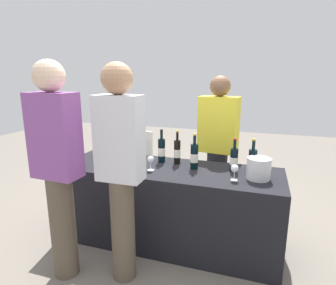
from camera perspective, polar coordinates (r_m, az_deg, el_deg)
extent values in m
plane|color=slate|center=(3.03, 0.00, -19.08)|extent=(12.00, 12.00, 0.00)
cube|color=black|center=(2.84, 0.00, -12.54)|extent=(2.11, 0.69, 0.77)
cylinder|color=black|center=(3.11, -13.05, -0.88)|extent=(0.07, 0.07, 0.22)
cylinder|color=black|center=(3.08, -13.19, 1.75)|extent=(0.03, 0.03, 0.07)
cylinder|color=black|center=(3.07, -13.23, 2.55)|extent=(0.03, 0.03, 0.02)
cylinder|color=silver|center=(3.11, -13.04, -1.07)|extent=(0.07, 0.07, 0.08)
cylinder|color=black|center=(2.94, -9.74, -1.63)|extent=(0.08, 0.08, 0.21)
cylinder|color=black|center=(2.91, -9.85, 1.18)|extent=(0.03, 0.03, 0.09)
cylinder|color=maroon|center=(2.90, -9.89, 2.17)|extent=(0.03, 0.03, 0.02)
cylinder|color=silver|center=(2.94, -9.73, -1.83)|extent=(0.08, 0.08, 0.07)
cylinder|color=black|center=(2.85, -1.30, -1.64)|extent=(0.07, 0.07, 0.24)
cylinder|color=black|center=(2.81, -1.32, 1.51)|extent=(0.03, 0.03, 0.08)
cylinder|color=black|center=(2.80, -1.32, 2.50)|extent=(0.03, 0.03, 0.02)
cylinder|color=silver|center=(2.85, -1.30, -1.87)|extent=(0.07, 0.07, 0.08)
cylinder|color=black|center=(2.80, 1.87, -1.94)|extent=(0.06, 0.06, 0.24)
cylinder|color=black|center=(2.76, 1.89, 1.26)|extent=(0.02, 0.02, 0.08)
cylinder|color=gold|center=(2.75, 1.90, 2.28)|extent=(0.03, 0.03, 0.02)
cylinder|color=silver|center=(2.80, 1.87, -2.18)|extent=(0.07, 0.07, 0.08)
cylinder|color=black|center=(2.66, 5.33, -2.85)|extent=(0.07, 0.07, 0.24)
cylinder|color=black|center=(2.62, 5.41, 0.52)|extent=(0.03, 0.03, 0.09)
cylinder|color=gold|center=(2.61, 5.43, 1.61)|extent=(0.03, 0.03, 0.02)
cylinder|color=silver|center=(2.66, 5.33, -3.09)|extent=(0.07, 0.07, 0.08)
cylinder|color=black|center=(2.65, 13.18, -3.44)|extent=(0.07, 0.07, 0.21)
cylinder|color=black|center=(2.61, 13.35, -0.39)|extent=(0.03, 0.03, 0.08)
cylinder|color=maroon|center=(2.60, 13.40, 0.61)|extent=(0.03, 0.03, 0.02)
cylinder|color=silver|center=(2.65, 13.17, -3.66)|extent=(0.07, 0.07, 0.07)
cylinder|color=black|center=(2.65, 16.69, -3.66)|extent=(0.07, 0.07, 0.21)
cylinder|color=black|center=(2.61, 16.91, -0.54)|extent=(0.03, 0.03, 0.09)
cylinder|color=gold|center=(2.60, 16.98, 0.56)|extent=(0.03, 0.03, 0.02)
cylinder|color=silver|center=(2.66, 16.67, -3.88)|extent=(0.07, 0.07, 0.07)
cylinder|color=silver|center=(2.67, -5.58, -5.37)|extent=(0.07, 0.07, 0.00)
cylinder|color=silver|center=(2.66, -5.60, -4.62)|extent=(0.01, 0.01, 0.07)
sphere|color=silver|center=(2.64, -5.63, -3.30)|extent=(0.06, 0.06, 0.06)
cylinder|color=silver|center=(2.64, -3.50, -5.58)|extent=(0.06, 0.06, 0.00)
cylinder|color=silver|center=(2.62, -3.52, -4.75)|extent=(0.01, 0.01, 0.08)
sphere|color=silver|center=(2.60, -3.54, -3.38)|extent=(0.06, 0.06, 0.06)
cylinder|color=silver|center=(2.45, 13.19, -7.39)|extent=(0.06, 0.06, 0.00)
cylinder|color=silver|center=(2.44, 13.24, -6.57)|extent=(0.01, 0.01, 0.07)
sphere|color=silver|center=(2.42, 13.32, -5.12)|extent=(0.07, 0.07, 0.07)
sphere|color=#590C19|center=(2.42, 13.30, -5.38)|extent=(0.04, 0.04, 0.04)
cylinder|color=silver|center=(2.51, 17.84, -5.02)|extent=(0.20, 0.20, 0.18)
cylinder|color=black|center=(3.31, 9.69, -8.50)|extent=(0.23, 0.23, 0.80)
cube|color=yellow|center=(3.12, 10.19, 3.60)|extent=(0.44, 0.28, 0.60)
sphere|color=brown|center=(3.07, 10.51, 11.15)|extent=(0.22, 0.22, 0.22)
cylinder|color=brown|center=(2.54, -20.41, -15.63)|extent=(0.20, 0.20, 0.86)
cube|color=#8C4C99|center=(2.28, -21.95, 1.25)|extent=(0.37, 0.22, 0.65)
sphere|color=beige|center=(2.24, -22.94, 12.32)|extent=(0.23, 0.23, 0.23)
cylinder|color=brown|center=(2.39, -9.05, -16.96)|extent=(0.19, 0.19, 0.85)
cube|color=silver|center=(2.11, -9.79, 0.78)|extent=(0.35, 0.20, 0.64)
sphere|color=tan|center=(2.06, -10.28, 12.65)|extent=(0.23, 0.23, 0.23)
cube|color=white|center=(3.93, -6.25, -3.98)|extent=(0.50, 0.14, 0.91)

